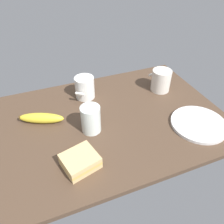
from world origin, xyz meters
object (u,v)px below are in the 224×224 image
(coffee_mug_black, at_px, (85,87))
(glass_of_milk, at_px, (91,120))
(sandwich_main, at_px, (80,161))
(banana, at_px, (41,118))
(plate_of_food, at_px, (199,124))
(coffee_mug_milky, at_px, (161,80))

(coffee_mug_black, distance_m, glass_of_milk, 0.22)
(sandwich_main, distance_m, banana, 0.27)
(sandwich_main, height_order, glass_of_milk, glass_of_milk)
(plate_of_food, bearing_deg, coffee_mug_black, 135.97)
(coffee_mug_black, distance_m, sandwich_main, 0.39)
(glass_of_milk, distance_m, banana, 0.21)
(coffee_mug_milky, bearing_deg, banana, -176.51)
(coffee_mug_black, bearing_deg, glass_of_milk, -100.12)
(sandwich_main, relative_size, glass_of_milk, 1.19)
(coffee_mug_black, bearing_deg, sandwich_main, -108.41)
(plate_of_food, bearing_deg, coffee_mug_milky, 92.31)
(glass_of_milk, bearing_deg, banana, 146.32)
(glass_of_milk, bearing_deg, coffee_mug_milky, 20.80)
(coffee_mug_black, bearing_deg, plate_of_food, -44.03)
(coffee_mug_black, xyz_separation_m, coffee_mug_milky, (0.35, -0.07, 0.00))
(coffee_mug_milky, bearing_deg, coffee_mug_black, 168.24)
(plate_of_food, height_order, coffee_mug_black, coffee_mug_black)
(coffee_mug_milky, height_order, sandwich_main, coffee_mug_milky)
(coffee_mug_black, height_order, glass_of_milk, glass_of_milk)
(coffee_mug_black, height_order, coffee_mug_milky, coffee_mug_milky)
(plate_of_food, relative_size, sandwich_main, 1.68)
(plate_of_food, xyz_separation_m, banana, (-0.57, 0.24, 0.01))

